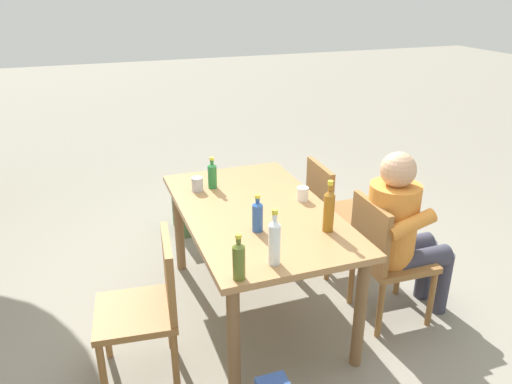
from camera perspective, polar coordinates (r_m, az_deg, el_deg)
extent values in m
plane|color=gray|center=(3.56, 0.00, -13.33)|extent=(24.00, 24.00, 0.00)
cube|color=#A37547|center=(3.17, 0.00, -2.32)|extent=(1.58, 0.92, 0.04)
cylinder|color=brown|center=(2.97, 11.91, -13.53)|extent=(0.07, 0.07, 0.73)
cylinder|color=brown|center=(4.06, 1.65, -2.41)|extent=(0.07, 0.07, 0.73)
cylinder|color=brown|center=(2.72, -2.58, -17.08)|extent=(0.07, 0.07, 0.73)
cylinder|color=brown|center=(3.87, -8.89, -4.03)|extent=(0.07, 0.07, 0.73)
cube|color=olive|center=(3.41, 15.62, -7.52)|extent=(0.46, 0.46, 0.04)
cube|color=olive|center=(3.20, 13.04, -4.63)|extent=(0.42, 0.05, 0.42)
cylinder|color=olive|center=(3.50, 19.58, -11.56)|extent=(0.04, 0.04, 0.41)
cylinder|color=olive|center=(3.75, 16.17, -8.56)|extent=(0.04, 0.04, 0.41)
cylinder|color=olive|center=(3.31, 14.15, -13.06)|extent=(0.04, 0.04, 0.41)
cylinder|color=olive|center=(3.57, 10.99, -9.74)|extent=(0.04, 0.04, 0.41)
cube|color=olive|center=(3.93, 9.82, -2.66)|extent=(0.46, 0.46, 0.04)
cube|color=olive|center=(3.75, 7.33, 0.08)|extent=(0.42, 0.06, 0.42)
cylinder|color=olive|center=(3.97, 13.29, -6.34)|extent=(0.04, 0.04, 0.41)
cylinder|color=olive|center=(4.26, 10.78, -3.98)|extent=(0.04, 0.04, 0.41)
cylinder|color=olive|center=(3.81, 8.29, -7.29)|extent=(0.04, 0.04, 0.41)
cylinder|color=olive|center=(4.11, 6.05, -4.75)|extent=(0.04, 0.04, 0.41)
cube|color=olive|center=(2.89, -13.78, -13.41)|extent=(0.49, 0.49, 0.04)
cube|color=olive|center=(2.76, -10.04, -9.19)|extent=(0.42, 0.09, 0.42)
cylinder|color=olive|center=(3.19, -16.95, -14.92)|extent=(0.04, 0.04, 0.41)
cylinder|color=olive|center=(2.90, -17.25, -19.50)|extent=(0.04, 0.04, 0.41)
cylinder|color=olive|center=(3.17, -9.90, -14.35)|extent=(0.04, 0.04, 0.41)
cylinder|color=olive|center=(2.88, -9.30, -18.89)|extent=(0.04, 0.04, 0.41)
cylinder|color=orange|center=(3.25, 15.42, -3.44)|extent=(0.32, 0.32, 0.52)
sphere|color=tan|center=(3.11, 16.12, 2.48)|extent=(0.22, 0.22, 0.22)
cylinder|color=#383847|center=(3.42, 18.60, -7.40)|extent=(0.14, 0.40, 0.14)
cylinder|color=#383847|center=(3.65, 20.67, -9.79)|extent=(0.11, 0.11, 0.45)
cylinder|color=orange|center=(3.08, 17.54, -3.60)|extent=(0.09, 0.31, 0.16)
cylinder|color=#383847|center=(3.54, 16.85, -6.06)|extent=(0.14, 0.40, 0.14)
cylinder|color=#383847|center=(3.76, 18.94, -8.46)|extent=(0.11, 0.11, 0.45)
cylinder|color=orange|center=(3.36, 13.77, -0.91)|extent=(0.09, 0.31, 0.16)
cylinder|color=white|center=(2.53, 2.13, -6.09)|extent=(0.06, 0.06, 0.22)
cone|color=white|center=(2.47, 2.17, -3.53)|extent=(0.06, 0.06, 0.03)
cylinder|color=white|center=(2.46, 2.18, -2.89)|extent=(0.03, 0.03, 0.03)
cylinder|color=yellow|center=(2.44, 2.19, -2.30)|extent=(0.03, 0.03, 0.02)
cylinder|color=#2D56A3|center=(2.86, 0.17, -3.02)|extent=(0.06, 0.06, 0.16)
cone|color=#2D56A3|center=(2.82, 0.18, -1.31)|extent=(0.06, 0.06, 0.02)
cylinder|color=#2D56A3|center=(2.81, 0.18, -0.89)|extent=(0.03, 0.03, 0.02)
cylinder|color=yellow|center=(2.80, 0.18, -0.50)|extent=(0.03, 0.03, 0.02)
cylinder|color=#566623|center=(2.42, -1.99, -8.18)|extent=(0.06, 0.06, 0.18)
cone|color=#566623|center=(2.37, -2.03, -6.10)|extent=(0.06, 0.06, 0.02)
cylinder|color=#566623|center=(2.36, -2.04, -5.58)|extent=(0.03, 0.03, 0.02)
cylinder|color=yellow|center=(2.35, -2.04, -5.11)|extent=(0.03, 0.03, 0.02)
cylinder|color=#287A38|center=(3.47, -5.06, 1.75)|extent=(0.06, 0.06, 0.16)
cone|color=#287A38|center=(3.44, -5.12, 3.18)|extent=(0.06, 0.06, 0.02)
cylinder|color=#287A38|center=(3.43, -5.13, 3.54)|extent=(0.03, 0.03, 0.02)
cylinder|color=yellow|center=(3.43, -5.14, 3.86)|extent=(0.03, 0.03, 0.02)
cylinder|color=#996019|center=(2.88, 8.39, -2.42)|extent=(0.06, 0.06, 0.23)
cone|color=#996019|center=(2.83, 8.54, -0.07)|extent=(0.06, 0.06, 0.03)
cylinder|color=#996019|center=(2.82, 8.58, 0.52)|extent=(0.03, 0.03, 0.03)
cylinder|color=yellow|center=(2.81, 8.61, 1.05)|extent=(0.03, 0.03, 0.03)
cylinder|color=#B2B7BC|center=(3.45, -6.80, 0.91)|extent=(0.08, 0.08, 0.10)
cylinder|color=white|center=(3.29, 5.41, -0.21)|extent=(0.08, 0.08, 0.09)
cube|color=#47663D|center=(4.52, -8.10, -2.00)|extent=(0.31, 0.20, 0.43)
cube|color=#395130|center=(4.58, -6.47, -2.64)|extent=(0.22, 0.06, 0.19)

